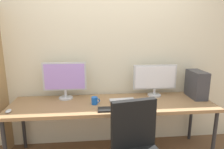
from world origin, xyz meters
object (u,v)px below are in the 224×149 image
computer_mouse (8,111)px  laptop_closed (123,102)px  coffee_mug (95,101)px  keyboard_main (114,109)px  desk (112,106)px  monitor_left (65,78)px  pc_tower (196,84)px  monitor_right (155,79)px

computer_mouse → laptop_closed: size_ratio=0.30×
computer_mouse → coffee_mug: bearing=9.6°
laptop_closed → coffee_mug: bearing=179.0°
computer_mouse → keyboard_main: bearing=-2.1°
desk → laptop_closed: size_ratio=7.86×
coffee_mug → desk: bearing=7.2°
monitor_left → pc_tower: (1.74, -0.11, -0.09)m
monitor_right → coffee_mug: monitor_right is taller
keyboard_main → laptop_closed: 0.26m
monitor_right → pc_tower: size_ratio=1.64×
laptop_closed → coffee_mug: (-0.35, -0.02, 0.03)m
laptop_closed → pc_tower: bearing=2.7°
pc_tower → laptop_closed: pc_tower is taller
monitor_left → keyboard_main: 0.79m
monitor_left → coffee_mug: bearing=-32.3°
coffee_mug → monitor_left: bearing=147.7°
computer_mouse → coffee_mug: 0.96m
desk → computer_mouse: bearing=-170.9°
computer_mouse → pc_tower: bearing=7.1°
monitor_left → laptop_closed: monitor_left is taller
monitor_left → pc_tower: 1.74m
monitor_right → computer_mouse: bearing=-167.3°
monitor_right → coffee_mug: 0.88m
monitor_right → laptop_closed: (-0.47, -0.22, -0.23)m
pc_tower → keyboard_main: pc_tower is taller
pc_tower → keyboard_main: size_ratio=0.97×
pc_tower → keyboard_main: 1.20m
keyboard_main → laptop_closed: bearing=58.7°
computer_mouse → laptop_closed: bearing=7.7°
computer_mouse → laptop_closed: 1.31m
monitor_left → keyboard_main: size_ratio=1.49×
monitor_left → keyboard_main: (0.60, -0.44, -0.26)m
desk → monitor_right: (0.60, 0.21, 0.29)m
monitor_right → keyboard_main: bearing=-143.6°
coffee_mug → monitor_right: bearing=16.3°
monitor_left → computer_mouse: (-0.57, -0.40, -0.26)m
keyboard_main → coffee_mug: bearing=137.3°
desk → monitor_right: bearing=19.5°
desk → computer_mouse: size_ratio=26.19×
monitor_right → laptop_closed: 0.57m
computer_mouse → monitor_left: bearing=35.1°
desk → coffee_mug: size_ratio=23.72×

